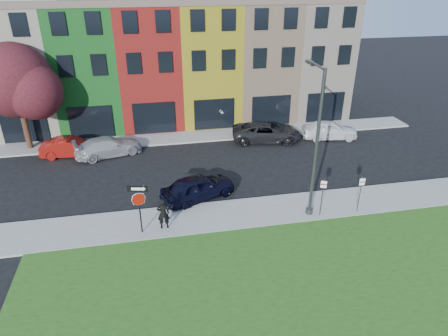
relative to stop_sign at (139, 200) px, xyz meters
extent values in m
plane|color=black|center=(6.28, -2.21, -2.12)|extent=(120.00, 120.00, 0.00)
cube|color=gray|center=(8.28, 0.79, -2.06)|extent=(40.00, 3.00, 0.12)
cube|color=gray|center=(3.28, 12.79, -2.06)|extent=(40.00, 2.40, 0.12)
cube|color=beige|center=(-8.72, 18.99, 2.88)|extent=(5.00, 10.00, 10.00)
cube|color=#23832A|center=(-3.72, 18.99, 2.88)|extent=(5.00, 10.00, 10.00)
cube|color=red|center=(1.28, 18.99, 2.88)|extent=(5.00, 10.00, 10.00)
cube|color=yellow|center=(6.28, 18.99, 2.88)|extent=(5.00, 10.00, 10.00)
cube|color=tan|center=(11.28, 18.99, 2.88)|extent=(5.00, 10.00, 10.00)
cube|color=#B8AD9B|center=(16.28, 18.99, 2.88)|extent=(5.00, 10.00, 10.00)
cube|color=black|center=(3.78, 13.93, -0.62)|extent=(30.00, 0.12, 2.60)
cylinder|color=black|center=(0.00, 0.02, -0.64)|extent=(0.08, 0.08, 2.71)
cylinder|color=white|center=(0.00, 0.00, 0.04)|extent=(0.72, 0.19, 0.74)
cylinder|color=maroon|center=(0.00, -0.03, 0.04)|extent=(0.68, 0.18, 0.70)
cube|color=black|center=(0.00, 0.00, 0.63)|extent=(1.03, 0.27, 0.34)
cube|color=white|center=(0.00, -0.03, 0.63)|extent=(0.65, 0.17, 0.14)
imported|color=black|center=(1.17, 0.19, -1.11)|extent=(0.67, 0.46, 1.78)
imported|color=black|center=(3.41, 3.06, -1.34)|extent=(5.04, 5.84, 1.55)
imported|color=maroon|center=(-5.01, 10.95, -1.41)|extent=(1.90, 4.43, 1.41)
imported|color=#9E9DA2|center=(-2.30, 10.53, -1.41)|extent=(4.77, 6.01, 1.42)
imported|color=black|center=(10.04, 10.94, -1.35)|extent=(4.36, 6.36, 1.54)
imported|color=white|center=(15.20, 10.44, -1.36)|extent=(3.17, 5.01, 1.52)
cylinder|color=#434548|center=(9.30, 0.02, 2.10)|extent=(0.18, 0.18, 8.20)
cylinder|color=#434548|center=(9.30, 0.02, -1.85)|extent=(0.40, 0.40, 0.30)
cylinder|color=#434548|center=(9.33, 1.02, 6.10)|extent=(0.17, 2.00, 0.12)
cube|color=#434548|center=(9.36, 2.12, 6.05)|extent=(0.26, 0.56, 0.16)
cylinder|color=#434548|center=(9.84, -0.24, -0.86)|extent=(0.05, 0.05, 2.28)
cube|color=white|center=(9.84, -0.27, -0.03)|extent=(0.30, 0.15, 0.42)
cube|color=maroon|center=(9.84, -0.29, -0.03)|extent=(0.30, 0.14, 0.06)
cylinder|color=#434548|center=(12.07, -0.31, -0.88)|extent=(0.05, 0.05, 2.23)
cube|color=white|center=(12.07, -0.34, -0.08)|extent=(0.32, 0.04, 0.42)
cube|color=maroon|center=(12.07, -0.36, -0.08)|extent=(0.32, 0.03, 0.06)
cylinder|color=black|center=(-8.35, 12.90, -0.32)|extent=(0.44, 0.44, 3.36)
sphere|color=black|center=(-8.35, 12.90, 3.24)|extent=(5.35, 5.35, 5.35)
sphere|color=black|center=(-7.01, 12.10, 2.57)|extent=(4.01, 4.01, 4.01)
sphere|color=black|center=(-9.55, 13.84, 2.70)|extent=(3.74, 3.74, 3.74)
sphere|color=black|center=(-8.08, 13.43, 4.17)|extent=(3.21, 3.21, 3.21)
camera|label=1|loc=(0.91, -17.73, 10.45)|focal=32.00mm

